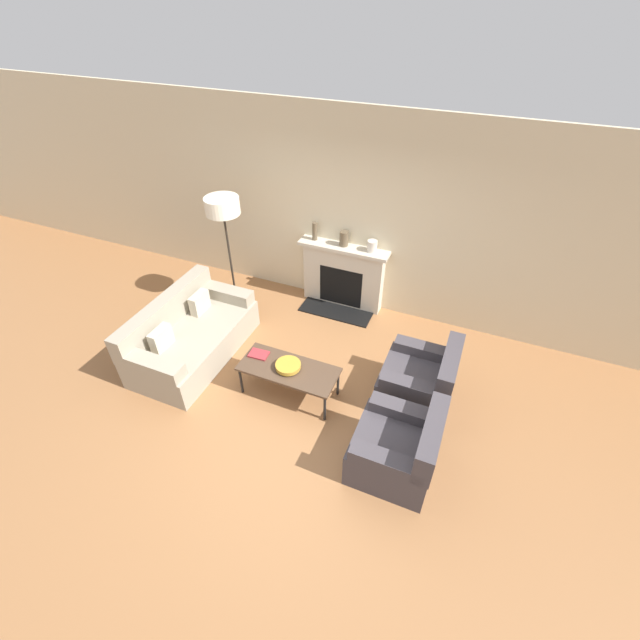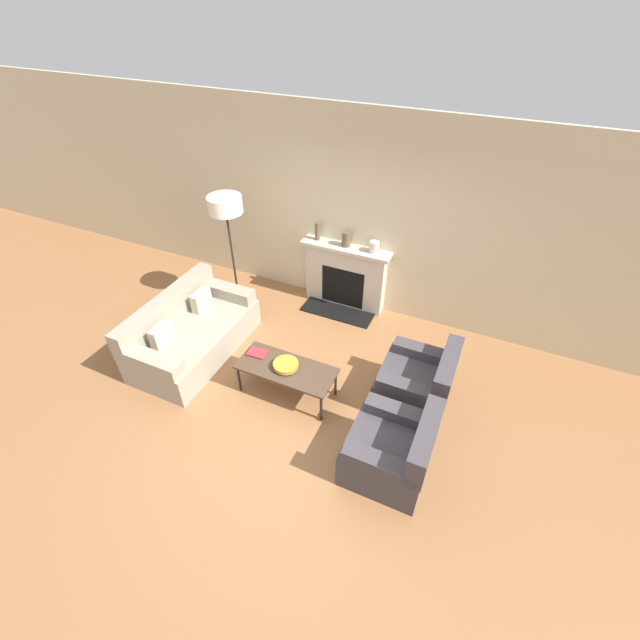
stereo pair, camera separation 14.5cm
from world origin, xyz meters
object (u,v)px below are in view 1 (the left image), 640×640
mantel_vase_center_left (344,239)px  armchair_near (398,449)px  fireplace (343,276)px  couch (190,336)px  mantel_vase_center_right (372,246)px  armchair_far (420,381)px  mantel_vase_left (315,231)px  coffee_table (289,370)px  bowl (288,366)px  book (259,354)px  floor_lamp (224,216)px

mantel_vase_center_left → armchair_near: bearing=-58.4°
fireplace → couch: bearing=-128.4°
armchair_near → mantel_vase_center_right: mantel_vase_center_right is taller
armchair_far → mantel_vase_left: mantel_vase_left is taller
couch → coffee_table: couch is taller
armchair_near → bowl: 1.58m
coffee_table → mantel_vase_center_right: bearing=80.3°
fireplace → armchair_far: size_ratio=1.61×
book → mantel_vase_left: (-0.09, 1.98, 0.71)m
armchair_near → mantel_vase_center_left: 3.09m
mantel_vase_center_left → mantel_vase_center_right: size_ratio=1.36×
armchair_near → mantel_vase_left: bearing=-141.5°
fireplace → couch: 2.40m
coffee_table → mantel_vase_center_right: mantel_vase_center_right is taller
armchair_far → book: 1.98m
armchair_far → floor_lamp: floor_lamp is taller
floor_lamp → mantel_vase_center_right: floor_lamp is taller
mantel_vase_center_right → armchair_far: bearing=-53.3°
couch → mantel_vase_left: 2.32m
armchair_near → mantel_vase_left: (-2.02, 2.54, 0.85)m
armchair_near → book: size_ratio=3.43×
floor_lamp → mantel_vase_center_right: (1.91, 0.75, -0.44)m
armchair_near → book: armchair_near is taller
armchair_near → mantel_vase_center_right: size_ratio=5.18×
mantel_vase_left → fireplace: bearing=-1.9°
fireplace → mantel_vase_center_right: 0.74m
mantel_vase_center_left → mantel_vase_center_right: mantel_vase_center_left is taller
couch → floor_lamp: 1.69m
coffee_table → armchair_near: bearing=-18.4°
mantel_vase_center_right → fireplace: bearing=-177.9°
mantel_vase_center_left → mantel_vase_center_right: (0.43, 0.00, -0.03)m
bowl → book: bowl is taller
couch → mantel_vase_center_right: bearing=-45.2°
fireplace → mantel_vase_center_left: size_ratio=6.14×
armchair_near → mantel_vase_center_right: bearing=-155.9°
fireplace → mantel_vase_left: size_ratio=5.00×
book → couch: bearing=171.7°
mantel_vase_left → mantel_vase_center_left: (0.46, -0.00, -0.03)m
couch → book: (1.12, -0.09, 0.15)m
book → fireplace: bearing=75.5°
mantel_vase_center_right → book: bearing=-111.8°
mantel_vase_center_right → mantel_vase_left: bearing=180.0°
armchair_far → floor_lamp: bearing=-104.3°
book → mantel_vase_center_left: size_ratio=1.11×
couch → coffee_table: (1.56, -0.15, 0.10)m
mantel_vase_center_right → couch: bearing=-135.2°
fireplace → floor_lamp: (-1.49, -0.73, 1.04)m
armchair_far → book: bearing=-76.6°
armchair_near → bowl: armchair_near is taller
coffee_table → floor_lamp: size_ratio=0.66×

